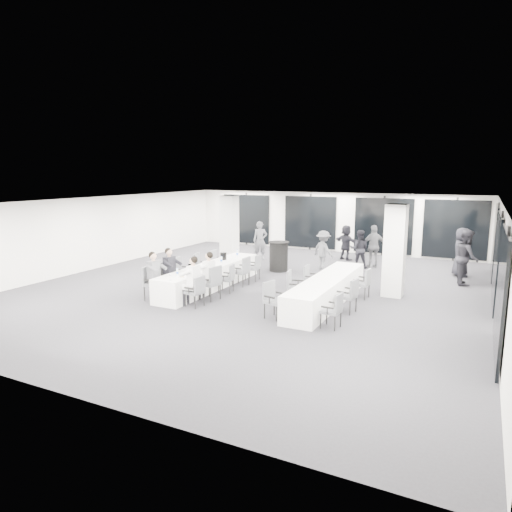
{
  "coord_description": "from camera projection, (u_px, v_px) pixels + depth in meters",
  "views": [
    {
      "loc": [
        6.49,
        -12.99,
        3.71
      ],
      "look_at": [
        0.12,
        -0.2,
        1.1
      ],
      "focal_mm": 32.0,
      "sensor_mm": 36.0,
      "label": 1
    }
  ],
  "objects": [
    {
      "name": "chair_main_right_far",
      "position": [
        254.0,
        266.0,
        15.88
      ],
      "size": [
        0.49,
        0.54,
        0.9
      ],
      "rotation": [
        0.0,
        0.0,
        1.66
      ],
      "color": "#505257",
      "rests_on": "floor"
    },
    {
      "name": "chair_side_left_near",
      "position": [
        273.0,
        297.0,
        11.76
      ],
      "size": [
        0.58,
        0.61,
        0.95
      ],
      "rotation": [
        0.0,
        0.0,
        -1.82
      ],
      "color": "#505257",
      "rests_on": "floor"
    },
    {
      "name": "standing_guest_e",
      "position": [
        461.0,
        249.0,
        16.44
      ],
      "size": [
        0.85,
        1.1,
        2.01
      ],
      "primitive_type": "imported",
      "rotation": [
        0.0,
        0.0,
        1.87
      ],
      "color": "black",
      "rests_on": "floor"
    },
    {
      "name": "seated_guest_d",
      "position": [
        207.0,
        272.0,
        13.44
      ],
      "size": [
        0.5,
        0.38,
        1.44
      ],
      "rotation": [
        0.0,
        0.0,
        1.57
      ],
      "color": "white",
      "rests_on": "floor"
    },
    {
      "name": "seated_guest_b",
      "position": [
        171.0,
        268.0,
        14.06
      ],
      "size": [
        0.5,
        0.38,
        1.44
      ],
      "rotation": [
        0.0,
        0.0,
        -1.57
      ],
      "color": "black",
      "rests_on": "floor"
    },
    {
      "name": "plate_b",
      "position": [
        182.0,
        277.0,
        13.11
      ],
      "size": [
        0.21,
        0.21,
        0.03
      ],
      "color": "white",
      "rests_on": "banquet_table_main"
    },
    {
      "name": "chair_side_right_mid",
      "position": [
        349.0,
        294.0,
        12.16
      ],
      "size": [
        0.54,
        0.58,
        0.94
      ],
      "rotation": [
        0.0,
        0.0,
        1.4
      ],
      "color": "#505257",
      "rests_on": "floor"
    },
    {
      "name": "standing_guest_h",
      "position": [
        467.0,
        254.0,
        15.21
      ],
      "size": [
        0.78,
        1.11,
        2.11
      ],
      "primitive_type": "imported",
      "rotation": [
        0.0,
        0.0,
        1.73
      ],
      "color": "black",
      "rests_on": "floor"
    },
    {
      "name": "chair_side_right_far",
      "position": [
        364.0,
        282.0,
        13.59
      ],
      "size": [
        0.5,
        0.54,
        0.9
      ],
      "rotation": [
        0.0,
        0.0,
        1.48
      ],
      "color": "#505257",
      "rests_on": "floor"
    },
    {
      "name": "chair_main_left_fourth",
      "position": [
        201.0,
        265.0,
        15.84
      ],
      "size": [
        0.59,
        0.62,
        0.97
      ],
      "rotation": [
        0.0,
        0.0,
        -1.32
      ],
      "color": "#505257",
      "rests_on": "floor"
    },
    {
      "name": "chair_side_right_near",
      "position": [
        334.0,
        308.0,
        10.96
      ],
      "size": [
        0.48,
        0.52,
        0.87
      ],
      "rotation": [
        0.0,
        0.0,
        1.47
      ],
      "color": "#505257",
      "rests_on": "floor"
    },
    {
      "name": "standing_guest_b",
      "position": [
        359.0,
        246.0,
        17.94
      ],
      "size": [
        0.91,
        0.67,
        1.71
      ],
      "primitive_type": "imported",
      "rotation": [
        0.0,
        0.0,
        3.36
      ],
      "color": "black",
      "rests_on": "floor"
    },
    {
      "name": "water_bottle_a",
      "position": [
        177.0,
        272.0,
        13.33
      ],
      "size": [
        0.06,
        0.06,
        0.2
      ],
      "primitive_type": "cylinder",
      "color": "silver",
      "rests_on": "banquet_table_main"
    },
    {
      "name": "banquet_table_side",
      "position": [
        327.0,
        290.0,
        13.13
      ],
      "size": [
        0.9,
        5.0,
        0.75
      ],
      "primitive_type": "cube",
      "color": "white",
      "rests_on": "floor"
    },
    {
      "name": "chair_main_left_mid",
      "position": [
        181.0,
        271.0,
        14.81
      ],
      "size": [
        0.57,
        0.62,
        1.01
      ],
      "rotation": [
        0.0,
        0.0,
        -1.44
      ],
      "color": "#505257",
      "rests_on": "floor"
    },
    {
      "name": "wine_glass",
      "position": [
        170.0,
        275.0,
        12.72
      ],
      "size": [
        0.08,
        0.08,
        0.2
      ],
      "color": "silver",
      "rests_on": "banquet_table_main"
    },
    {
      "name": "chair_main_right_second",
      "position": [
        212.0,
        281.0,
        13.4
      ],
      "size": [
        0.59,
        0.63,
        1.02
      ],
      "rotation": [
        0.0,
        0.0,
        1.42
      ],
      "color": "#505257",
      "rests_on": "floor"
    },
    {
      "name": "chair_main_left_second",
      "position": [
        167.0,
        276.0,
        14.17
      ],
      "size": [
        0.56,
        0.6,
        0.98
      ],
      "rotation": [
        0.0,
        0.0,
        -1.44
      ],
      "color": "#505257",
      "rests_on": "floor"
    },
    {
      "name": "seated_guest_c",
      "position": [
        192.0,
        278.0,
        12.74
      ],
      "size": [
        0.5,
        0.38,
        1.44
      ],
      "rotation": [
        0.0,
        0.0,
        1.57
      ],
      "color": "white",
      "rests_on": "floor"
    },
    {
      "name": "standing_guest_c",
      "position": [
        323.0,
        248.0,
        17.63
      ],
      "size": [
        1.25,
        1.02,
        1.72
      ],
      "primitive_type": "imported",
      "rotation": [
        0.0,
        0.0,
        2.66
      ],
      "color": "#4F5156",
      "rests_on": "floor"
    },
    {
      "name": "chair_side_left_far",
      "position": [
        310.0,
        277.0,
        14.24
      ],
      "size": [
        0.44,
        0.5,
        0.87
      ],
      "rotation": [
        0.0,
        0.0,
        -1.56
      ],
      "color": "#505257",
      "rests_on": "floor"
    },
    {
      "name": "chair_main_right_fourth",
      "position": [
        243.0,
        269.0,
        15.1
      ],
      "size": [
        0.5,
        0.56,
        0.98
      ],
      "rotation": [
        0.0,
        0.0,
        1.55
      ],
      "color": "#505257",
      "rests_on": "floor"
    },
    {
      "name": "standing_guest_f",
      "position": [
        346.0,
        240.0,
        19.61
      ],
      "size": [
        1.67,
        1.28,
        1.71
      ],
      "primitive_type": "imported",
      "rotation": [
        0.0,
        0.0,
        2.65
      ],
      "color": "black",
      "rests_on": "floor"
    },
    {
      "name": "plate_a",
      "position": [
        185.0,
        273.0,
        13.62
      ],
      "size": [
        0.19,
        0.19,
        0.03
      ],
      "color": "white",
      "rests_on": "banquet_table_main"
    },
    {
      "name": "plate_c",
      "position": [
        202.0,
        269.0,
        14.18
      ],
      "size": [
        0.19,
        0.19,
        0.03
      ],
      "color": "white",
      "rests_on": "banquet_table_main"
    },
    {
      "name": "room",
      "position": [
        294.0,
        243.0,
        15.29
      ],
      "size": [
        14.04,
        16.04,
        2.84
      ],
      "color": "#27262C",
      "rests_on": "ground"
    },
    {
      "name": "water_bottle_b",
      "position": [
        221.0,
        260.0,
        15.16
      ],
      "size": [
        0.07,
        0.07,
        0.22
      ],
      "primitive_type": "cylinder",
      "color": "silver",
      "rests_on": "banquet_table_main"
    },
    {
      "name": "water_bottle_c",
      "position": [
        237.0,
        253.0,
        16.37
      ],
      "size": [
        0.07,
        0.07,
        0.23
      ],
      "primitive_type": "cylinder",
      "color": "silver",
      "rests_on": "banquet_table_main"
    },
    {
      "name": "seated_guest_a",
      "position": [
        156.0,
        273.0,
        13.39
      ],
      "size": [
        0.5,
        0.38,
        1.44
      ],
      "rotation": [
        0.0,
        0.0,
        -1.57
      ],
      "color": "#4F5156",
      "rests_on": "floor"
    },
    {
      "name": "chair_side_left_mid",
      "position": [
        294.0,
        285.0,
        13.03
      ],
      "size": [
        0.57,
        0.61,
        0.97
      ],
      "rotation": [
        0.0,
        0.0,
        -1.37
      ],
      "color": "#505257",
      "rests_on": "floor"
    },
    {
      "name": "standing_guest_d",
      "position": [
        374.0,
        244.0,
        17.95
      ],
      "size": [
        1.3,
        1.14,
        1.93
      ],
      "primitive_type": "imported",
      "rotation": [
        0.0,
        0.0,
        3.7
      ],
      "color": "#4F5156",
      "rests_on": "floor"
    },
    {
      "name": "chair_main_left_near",
      "position": [
        151.0,
        281.0,
        13.49
      ],
      "size": [
        0.6,
        0.63,
        0.99
      ],
      "rotation": [
        0.0,
        0.0,
        -1.33
      ],
      "color": "#505257",
      "rests_on": "floor"
    },
    {
      "name": "column_right",
      "position": [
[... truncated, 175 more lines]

